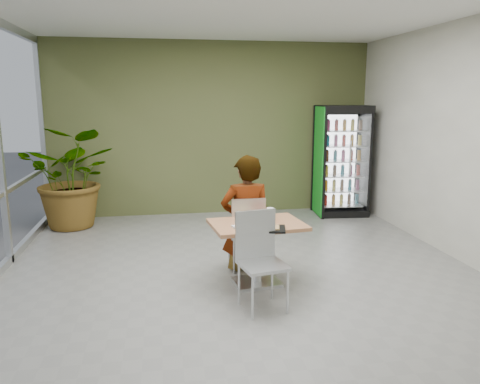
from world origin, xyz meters
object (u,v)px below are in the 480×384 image
potted_plant (74,177)px  soda_cup (270,215)px  chair_far (247,228)px  seated_woman (246,225)px  beverage_fridge (342,161)px  chair_near (259,252)px  cafeteria_tray (267,229)px  dining_table (257,240)px

potted_plant → soda_cup: bearing=-47.3°
chair_far → potted_plant: potted_plant is taller
chair_far → seated_woman: seated_woman is taller
beverage_fridge → potted_plant: size_ratio=1.19×
chair_near → potted_plant: potted_plant is taller
cafeteria_tray → beverage_fridge: size_ratio=0.20×
chair_near → seated_woman: size_ratio=0.57×
dining_table → beverage_fridge: beverage_fridge is taller
chair_far → potted_plant: (-2.50, 2.53, 0.30)m
chair_far → potted_plant: bearing=-46.4°
dining_table → chair_near: chair_near is taller
cafeteria_tray → soda_cup: bearing=71.1°
chair_far → soda_cup: bearing=115.7°
chair_near → beverage_fridge: (2.36, 3.67, 0.42)m
seated_woman → chair_far: bearing=91.1°
dining_table → soda_cup: 0.34m
dining_table → beverage_fridge: bearing=53.9°
dining_table → seated_woman: (-0.04, 0.51, 0.05)m
dining_table → soda_cup: size_ratio=7.23×
seated_woman → cafeteria_tray: seated_woman is taller
cafeteria_tray → chair_far: bearing=95.8°
chair_near → potted_plant: size_ratio=0.59×
seated_woman → beverage_fridge: (2.30, 2.58, 0.43)m
chair_far → soda_cup: chair_far is taller
chair_far → beverage_fridge: size_ratio=0.47×
soda_cup → potted_plant: (-2.71, 2.93, 0.03)m
chair_near → soda_cup: bearing=56.4°
cafeteria_tray → beverage_fridge: 4.07m
soda_cup → beverage_fridge: (2.09, 3.04, 0.19)m
chair_near → potted_plant: (-2.44, 3.56, 0.26)m
chair_far → cafeteria_tray: 0.79m
seated_woman → cafeteria_tray: 0.84m
chair_near → cafeteria_tray: chair_near is taller
seated_woman → potted_plant: size_ratio=1.04×
chair_near → cafeteria_tray: size_ratio=2.52×
dining_table → cafeteria_tray: cafeteria_tray is taller
dining_table → chair_far: 0.47m
chair_near → dining_table: bearing=69.5°
cafeteria_tray → potted_plant: size_ratio=0.24×
dining_table → seated_woman: size_ratio=0.64×
soda_cup → beverage_fridge: 3.69m
chair_near → soda_cup: chair_near is taller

